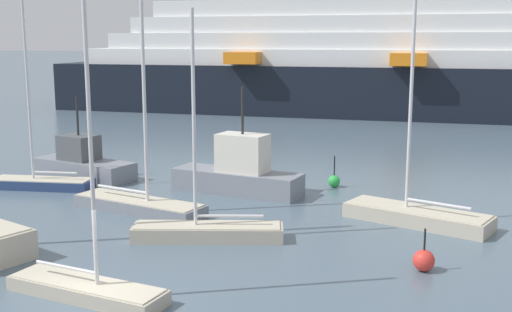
{
  "coord_description": "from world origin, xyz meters",
  "views": [
    {
      "loc": [
        8.77,
        -13.44,
        6.89
      ],
      "look_at": [
        0.0,
        14.22,
        1.53
      ],
      "focal_mm": 44.85,
      "sensor_mm": 36.0,
      "label": 1
    }
  ],
  "objects_px": {
    "sailboat_4": "(87,283)",
    "sailboat_6": "(139,201)",
    "channel_buoy_0": "(424,260)",
    "sailboat_2": "(417,213)",
    "sailboat_5": "(207,228)",
    "sailboat_3": "(41,180)",
    "cruise_ship": "(493,65)",
    "fishing_boat_3": "(239,172)",
    "fishing_boat_0": "(83,163)",
    "channel_buoy_1": "(334,181)"
  },
  "relations": [
    {
      "from": "sailboat_4",
      "to": "sailboat_6",
      "type": "bearing_deg",
      "value": 116.88
    },
    {
      "from": "channel_buoy_0",
      "to": "cruise_ship",
      "type": "relative_size",
      "value": 0.02
    },
    {
      "from": "sailboat_5",
      "to": "fishing_boat_3",
      "type": "xyz_separation_m",
      "value": [
        -1.2,
        6.77,
        0.54
      ]
    },
    {
      "from": "sailboat_6",
      "to": "cruise_ship",
      "type": "xyz_separation_m",
      "value": [
        14.79,
        37.94,
        4.16
      ]
    },
    {
      "from": "sailboat_6",
      "to": "fishing_boat_3",
      "type": "xyz_separation_m",
      "value": [
        2.78,
        4.25,
        0.5
      ]
    },
    {
      "from": "sailboat_2",
      "to": "sailboat_4",
      "type": "xyz_separation_m",
      "value": [
        -8.02,
        -9.86,
        0.0
      ]
    },
    {
      "from": "channel_buoy_0",
      "to": "fishing_boat_3",
      "type": "bearing_deg",
      "value": 138.09
    },
    {
      "from": "sailboat_6",
      "to": "fishing_boat_0",
      "type": "bearing_deg",
      "value": 151.94
    },
    {
      "from": "channel_buoy_1",
      "to": "fishing_boat_3",
      "type": "bearing_deg",
      "value": -148.03
    },
    {
      "from": "sailboat_4",
      "to": "cruise_ship",
      "type": "distance_m",
      "value": 47.86
    },
    {
      "from": "fishing_boat_0",
      "to": "sailboat_2",
      "type": "bearing_deg",
      "value": -177.6
    },
    {
      "from": "fishing_boat_0",
      "to": "channel_buoy_1",
      "type": "height_order",
      "value": "fishing_boat_0"
    },
    {
      "from": "sailboat_2",
      "to": "sailboat_6",
      "type": "relative_size",
      "value": 0.92
    },
    {
      "from": "fishing_boat_3",
      "to": "cruise_ship",
      "type": "height_order",
      "value": "cruise_ship"
    },
    {
      "from": "channel_buoy_1",
      "to": "sailboat_2",
      "type": "bearing_deg",
      "value": -50.79
    },
    {
      "from": "sailboat_2",
      "to": "cruise_ship",
      "type": "distance_m",
      "value": 36.74
    },
    {
      "from": "sailboat_5",
      "to": "sailboat_4",
      "type": "bearing_deg",
      "value": 61.22
    },
    {
      "from": "sailboat_4",
      "to": "sailboat_2",
      "type": "bearing_deg",
      "value": 59.16
    },
    {
      "from": "cruise_ship",
      "to": "sailboat_6",
      "type": "bearing_deg",
      "value": -112.97
    },
    {
      "from": "sailboat_3",
      "to": "channel_buoy_1",
      "type": "bearing_deg",
      "value": -170.82
    },
    {
      "from": "channel_buoy_1",
      "to": "fishing_boat_0",
      "type": "bearing_deg",
      "value": -172.39
    },
    {
      "from": "sailboat_3",
      "to": "fishing_boat_0",
      "type": "distance_m",
      "value": 2.77
    },
    {
      "from": "fishing_boat_3",
      "to": "channel_buoy_0",
      "type": "bearing_deg",
      "value": -33.22
    },
    {
      "from": "sailboat_6",
      "to": "channel_buoy_0",
      "type": "xyz_separation_m",
      "value": [
        11.31,
        -3.4,
        -0.11
      ]
    },
    {
      "from": "sailboat_3",
      "to": "sailboat_6",
      "type": "bearing_deg",
      "value": 150.34
    },
    {
      "from": "sailboat_3",
      "to": "channel_buoy_1",
      "type": "distance_m",
      "value": 13.69
    },
    {
      "from": "sailboat_2",
      "to": "fishing_boat_0",
      "type": "bearing_deg",
      "value": 7.44
    },
    {
      "from": "sailboat_5",
      "to": "sailboat_3",
      "type": "bearing_deg",
      "value": -41.86
    },
    {
      "from": "sailboat_6",
      "to": "sailboat_2",
      "type": "bearing_deg",
      "value": 21.68
    },
    {
      "from": "sailboat_5",
      "to": "fishing_boat_3",
      "type": "bearing_deg",
      "value": -96.6
    },
    {
      "from": "sailboat_3",
      "to": "channel_buoy_0",
      "type": "distance_m",
      "value": 18.51
    },
    {
      "from": "channel_buoy_0",
      "to": "sailboat_2",
      "type": "bearing_deg",
      "value": 96.0
    },
    {
      "from": "channel_buoy_1",
      "to": "cruise_ship",
      "type": "distance_m",
      "value": 32.57
    },
    {
      "from": "sailboat_4",
      "to": "channel_buoy_1",
      "type": "height_order",
      "value": "sailboat_4"
    },
    {
      "from": "fishing_boat_0",
      "to": "channel_buoy_0",
      "type": "bearing_deg",
      "value": 167.63
    },
    {
      "from": "sailboat_3",
      "to": "cruise_ship",
      "type": "bearing_deg",
      "value": -130.03
    },
    {
      "from": "fishing_boat_3",
      "to": "channel_buoy_0",
      "type": "height_order",
      "value": "fishing_boat_3"
    },
    {
      "from": "sailboat_3",
      "to": "cruise_ship",
      "type": "distance_m",
      "value": 41.6
    },
    {
      "from": "sailboat_2",
      "to": "fishing_boat_3",
      "type": "bearing_deg",
      "value": 0.96
    },
    {
      "from": "sailboat_4",
      "to": "sailboat_6",
      "type": "relative_size",
      "value": 0.95
    },
    {
      "from": "fishing_boat_3",
      "to": "channel_buoy_1",
      "type": "relative_size",
      "value": 4.12
    },
    {
      "from": "sailboat_2",
      "to": "sailboat_4",
      "type": "height_order",
      "value": "sailboat_4"
    },
    {
      "from": "sailboat_5",
      "to": "fishing_boat_0",
      "type": "relative_size",
      "value": 1.36
    },
    {
      "from": "sailboat_5",
      "to": "channel_buoy_1",
      "type": "xyz_separation_m",
      "value": [
        2.7,
        9.21,
        -0.1
      ]
    },
    {
      "from": "sailboat_5",
      "to": "sailboat_6",
      "type": "xyz_separation_m",
      "value": [
        -3.98,
        2.52,
        0.04
      ]
    },
    {
      "from": "sailboat_6",
      "to": "sailboat_4",
      "type": "bearing_deg",
      "value": -58.48
    },
    {
      "from": "sailboat_2",
      "to": "sailboat_4",
      "type": "bearing_deg",
      "value": 69.79
    },
    {
      "from": "sailboat_5",
      "to": "sailboat_6",
      "type": "relative_size",
      "value": 0.83
    },
    {
      "from": "channel_buoy_0",
      "to": "cruise_ship",
      "type": "distance_m",
      "value": 41.7
    },
    {
      "from": "sailboat_5",
      "to": "sailboat_6",
      "type": "bearing_deg",
      "value": -48.97
    }
  ]
}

